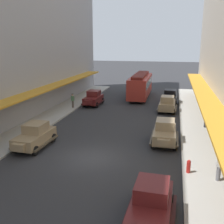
% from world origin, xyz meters
% --- Properties ---
extents(ground_plane, '(200.00, 200.00, 0.00)m').
position_xyz_m(ground_plane, '(0.00, 0.00, 0.00)').
color(ground_plane, '#2D2D30').
extents(sidewalk_right, '(3.00, 60.00, 0.15)m').
position_xyz_m(sidewalk_right, '(7.50, 0.00, 0.07)').
color(sidewalk_right, '#A8A59E').
rests_on(sidewalk_right, ground).
extents(parked_car_0, '(2.24, 4.30, 1.84)m').
position_xyz_m(parked_car_0, '(4.59, 14.52, 0.94)').
color(parked_car_0, '#997F5B').
rests_on(parked_car_0, ground).
extents(parked_car_1, '(2.27, 4.31, 1.84)m').
position_xyz_m(parked_car_1, '(4.53, -5.91, 0.94)').
color(parked_car_1, '#591919').
rests_on(parked_car_1, ground).
extents(parked_car_2, '(2.26, 4.30, 1.84)m').
position_xyz_m(parked_car_2, '(4.79, 18.66, 0.94)').
color(parked_car_2, black).
rests_on(parked_car_2, ground).
extents(parked_car_3, '(2.25, 4.30, 1.84)m').
position_xyz_m(parked_car_3, '(-4.87, 1.05, 0.94)').
color(parked_car_3, '#997F5B').
rests_on(parked_car_3, ground).
extents(parked_car_4, '(2.15, 4.26, 1.84)m').
position_xyz_m(parked_car_4, '(4.72, 4.19, 0.94)').
color(parked_car_4, '#997F5B').
rests_on(parked_car_4, ground).
extents(parked_car_5, '(2.15, 4.26, 1.84)m').
position_xyz_m(parked_car_5, '(-4.70, 15.74, 0.94)').
color(parked_car_5, '#591919').
rests_on(parked_car_5, ground).
extents(streetcar, '(2.58, 9.62, 3.46)m').
position_xyz_m(streetcar, '(0.50, 21.80, 1.90)').
color(streetcar, '#A52D23').
rests_on(streetcar, ground).
extents(fire_hydrant, '(0.24, 0.24, 0.82)m').
position_xyz_m(fire_hydrant, '(6.35, -0.94, 0.56)').
color(fire_hydrant, '#B21E19').
rests_on(fire_hydrant, sidewalk_right).
extents(pedestrian_0, '(0.36, 0.28, 1.67)m').
position_xyz_m(pedestrian_0, '(8.24, 8.69, 1.01)').
color(pedestrian_0, '#2D2D33').
rests_on(pedestrian_0, sidewalk_right).
extents(pedestrian_1, '(0.36, 0.28, 1.67)m').
position_xyz_m(pedestrian_1, '(8.45, 7.55, 1.01)').
color(pedestrian_1, '#2D2D33').
rests_on(pedestrian_1, sidewalk_right).
extents(pedestrian_2, '(0.36, 0.28, 1.67)m').
position_xyz_m(pedestrian_2, '(7.96, -1.55, 1.01)').
color(pedestrian_2, slate).
rests_on(pedestrian_2, sidewalk_right).
extents(pedestrian_5, '(0.36, 0.28, 1.67)m').
position_xyz_m(pedestrian_5, '(-6.54, 13.21, 1.01)').
color(pedestrian_5, '#4C4238').
rests_on(pedestrian_5, sidewalk_left).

